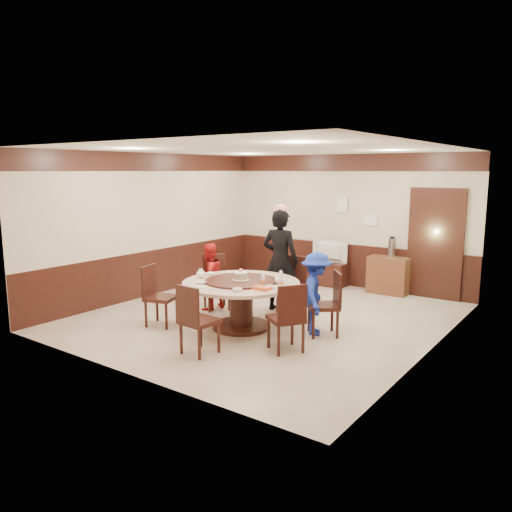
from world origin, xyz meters
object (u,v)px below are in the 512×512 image
Objects in this scene: shrimp_platter at (262,289)px; thermos at (392,248)px; birthday_cake at (241,276)px; person_blue at (316,293)px; person_standing at (280,260)px; person_red at (209,277)px; television at (328,252)px; tv_stand at (328,274)px; banquet_table at (241,295)px; side_cabinet at (388,275)px.

shrimp_platter is 3.87m from thermos.
person_blue is at bearing 22.52° from birthday_cake.
person_standing is 4.76× the size of thermos.
person_red reaches higher than television.
person_blue is 4.20× the size of shrimp_platter.
thermos is at bearing 83.01° from shrimp_platter.
birthday_cake is 0.31× the size of tv_stand.
person_standing is 2.58m from thermos.
tv_stand is at bearing 94.98° from banquet_table.
person_standing is at bearing 131.09° from person_red.
tv_stand is (0.82, 2.96, -0.35)m from person_red.
tv_stand is (-0.93, 3.81, -0.53)m from shrimp_platter.
side_cabinet is (0.43, 3.84, -0.40)m from shrimp_platter.
banquet_table is at bearing -107.29° from thermos.
birthday_cake is at bearing -84.95° from tv_stand.
thermos is at bearing 179.50° from television.
person_blue is at bearing 21.87° from banquet_table.
tv_stand is 0.48m from television.
banquet_table is 1.18m from person_blue.
person_red is at bearing 154.41° from birthday_cake.
person_red reaches higher than banquet_table.
shrimp_platter is 0.38× the size of side_cabinet.
thermos is (1.40, 0.03, 0.21)m from television.
birthday_cake is at bearing -107.15° from thermos.
person_red is 3.98× the size of shrimp_platter.
birthday_cake is at bearing 72.22° from person_red.
person_blue reaches higher than banquet_table.
banquet_table is 1.46× the size of person_blue.
person_blue is (2.21, -0.09, 0.03)m from person_red.
shrimp_platter is 3.88m from side_cabinet.
person_red is 1.49× the size of side_cabinet.
television is 2.13× the size of thermos.
person_red is at bearing 154.80° from banquet_table.
person_standing reaches higher than banquet_table.
side_cabinet is at bearing 83.66° from shrimp_platter.
person_red is 1.41× the size of tv_stand.
thermos reaches higher than shrimp_platter.
tv_stand is at bearing -2.83° from person_blue.
person_red reaches higher than side_cabinet.
thermos is (0.00, 3.08, 0.31)m from person_blue.
banquet_table is at bearing 84.27° from person_standing.
person_standing reaches higher than birthday_cake.
television is (0.82, 2.96, 0.14)m from person_red.
person_blue is 4.86× the size of birthday_cake.
person_red reaches higher than thermos.
banquet_table is 4.83× the size of thermos.
person_red reaches higher than shrimp_platter.
television is (0.00, 0.00, 0.48)m from tv_stand.
shrimp_platter is at bearing -96.34° from side_cabinet.
banquet_table is 3.51m from television.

